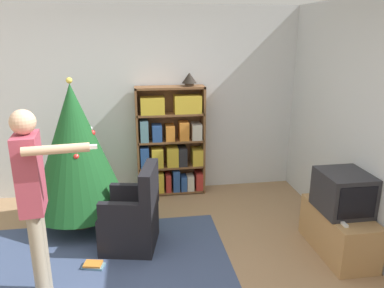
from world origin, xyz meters
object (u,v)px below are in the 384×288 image
Objects in this scene: television at (343,192)px; standing_person at (33,193)px; christmas_tree at (76,148)px; table_lamp at (189,78)px; armchair at (133,219)px; bookshelf at (171,144)px.

standing_person is (-2.89, -0.29, 0.32)m from television.
table_lamp is (1.44, 0.75, 0.69)m from christmas_tree.
christmas_tree is 1.36m from standing_person.
television is 2.96m from christmas_tree.
table_lamp is at bearing 137.16° from standing_person.
standing_person is (-0.77, -0.74, 0.68)m from armchair.
christmas_tree is 1.76m from table_lamp.
bookshelf is 2.48m from standing_person.
television is at bearing 89.93° from armchair.
standing_person is at bearing -34.19° from armchair.
christmas_tree is at bearing -122.37° from armchair.
christmas_tree is 1.08m from armchair.
television is 0.29× the size of christmas_tree.
bookshelf is 1.41m from christmas_tree.
bookshelf is at bearing 131.30° from television.
armchair is at bearing -112.29° from bookshelf.
television is 2.21m from armchair.
television is (1.58, -1.79, -0.05)m from bookshelf.
christmas_tree reaches higher than bookshelf.
standing_person is (-1.32, -2.09, 0.27)m from bookshelf.
bookshelf reaches higher than armchair.
television is 0.56× the size of armchair.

